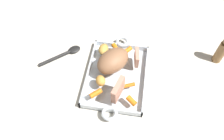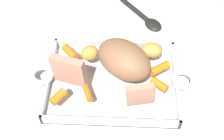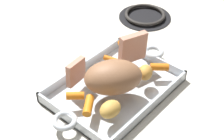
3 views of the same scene
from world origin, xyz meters
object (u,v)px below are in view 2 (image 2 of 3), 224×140
(roasting_dish, at_px, (112,82))
(serving_spoon, at_px, (143,17))
(roast_slice_thin, at_px, (140,95))
(baby_carrot_southwest, at_px, (88,93))
(potato_corner, at_px, (90,53))
(baby_carrot_center_left, at_px, (159,69))
(pork_roast, at_px, (124,59))
(roast_slice_outer, at_px, (69,71))
(baby_carrot_center_right, at_px, (58,97))
(baby_carrot_northeast, at_px, (70,52))
(potato_halved, at_px, (152,50))
(baby_carrot_short, at_px, (159,85))

(roasting_dish, distance_m, serving_spoon, 0.26)
(roast_slice_thin, bearing_deg, baby_carrot_southwest, -7.40)
(potato_corner, bearing_deg, baby_carrot_center_left, 168.73)
(baby_carrot_southwest, bearing_deg, pork_roast, -137.35)
(pork_roast, bearing_deg, serving_spoon, -103.88)
(roast_slice_outer, distance_m, baby_carrot_center_left, 0.23)
(baby_carrot_southwest, bearing_deg, baby_carrot_center_right, 13.84)
(baby_carrot_southwest, bearing_deg, serving_spoon, -114.71)
(roast_slice_outer, distance_m, baby_carrot_center_right, 0.07)
(baby_carrot_northeast, distance_m, potato_halved, 0.22)
(potato_halved, height_order, serving_spoon, potato_halved)
(serving_spoon, bearing_deg, potato_corner, -77.38)
(baby_carrot_southwest, xyz_separation_m, baby_carrot_center_left, (-0.18, -0.08, 0.00))
(roasting_dish, distance_m, potato_halved, 0.13)
(roasting_dish, xyz_separation_m, pork_roast, (-0.03, -0.02, 0.07))
(roast_slice_outer, relative_size, baby_carrot_center_right, 2.03)
(roasting_dish, relative_size, roast_slice_thin, 6.59)
(roasting_dish, height_order, roast_slice_thin, roast_slice_thin)
(pork_roast, xyz_separation_m, potato_halved, (-0.07, -0.05, -0.02))
(roasting_dish, xyz_separation_m, serving_spoon, (-0.09, -0.25, -0.00))
(roast_slice_outer, distance_m, serving_spoon, 0.34)
(potato_halved, bearing_deg, pork_roast, 36.56)
(pork_roast, distance_m, roast_slice_outer, 0.14)
(baby_carrot_short, xyz_separation_m, baby_carrot_center_left, (-0.00, -0.05, 0.00))
(pork_roast, distance_m, baby_carrot_center_left, 0.10)
(roast_slice_outer, distance_m, potato_halved, 0.23)
(roast_slice_thin, distance_m, potato_halved, 0.15)
(baby_carrot_northeast, height_order, potato_halved, potato_halved)
(roast_slice_thin, bearing_deg, potato_corner, -45.34)
(baby_carrot_northeast, bearing_deg, potato_halved, -177.70)
(baby_carrot_center_left, bearing_deg, potato_corner, -11.27)
(pork_roast, xyz_separation_m, baby_carrot_southwest, (0.09, 0.08, -0.03))
(roast_slice_thin, xyz_separation_m, baby_carrot_southwest, (0.12, -0.02, -0.02))
(pork_roast, bearing_deg, baby_carrot_center_left, 179.89)
(potato_halved, bearing_deg, roasting_dish, 36.25)
(baby_carrot_center_left, bearing_deg, potato_halved, -70.58)
(baby_carrot_center_right, bearing_deg, roast_slice_thin, -179.82)
(roasting_dish, distance_m, baby_carrot_southwest, 0.09)
(baby_carrot_northeast, distance_m, potato_corner, 0.05)
(baby_carrot_northeast, distance_m, baby_carrot_center_left, 0.24)
(baby_carrot_center_left, height_order, serving_spoon, baby_carrot_center_left)
(pork_roast, distance_m, serving_spoon, 0.25)
(baby_carrot_center_left, bearing_deg, pork_roast, -0.11)
(pork_roast, xyz_separation_m, baby_carrot_short, (-0.09, 0.05, -0.03))
(potato_corner, height_order, serving_spoon, potato_corner)
(roast_slice_thin, bearing_deg, baby_carrot_center_right, 0.18)
(pork_roast, relative_size, roast_slice_outer, 1.76)
(potato_corner, relative_size, serving_spoon, 0.27)
(roasting_dish, height_order, serving_spoon, roasting_dish)
(pork_roast, height_order, baby_carrot_center_right, pork_roast)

